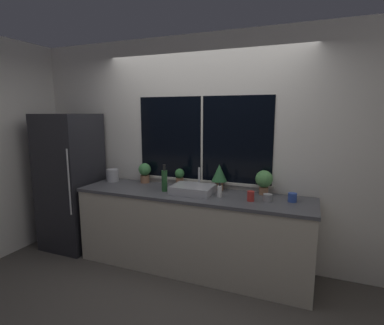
% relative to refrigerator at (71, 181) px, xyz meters
% --- Properties ---
extents(ground_plane, '(14.00, 14.00, 0.00)m').
position_rel_refrigerator_xyz_m(ground_plane, '(1.72, -0.29, -0.89)').
color(ground_plane, '#4C4742').
extents(wall_back, '(8.00, 0.09, 2.70)m').
position_rel_refrigerator_xyz_m(wall_back, '(1.72, 0.41, 0.46)').
color(wall_back, silver).
rests_on(wall_back, ground_plane).
extents(wall_left, '(0.06, 7.00, 2.70)m').
position_rel_refrigerator_xyz_m(wall_left, '(-0.61, 1.21, 0.46)').
color(wall_left, silver).
rests_on(wall_left, ground_plane).
extents(counter, '(2.69, 0.66, 0.90)m').
position_rel_refrigerator_xyz_m(counter, '(1.72, 0.03, -0.44)').
color(counter, beige).
rests_on(counter, ground_plane).
extents(refrigerator, '(0.65, 0.67, 1.78)m').
position_rel_refrigerator_xyz_m(refrigerator, '(0.00, 0.00, 0.00)').
color(refrigerator, '#232328').
rests_on(refrigerator, ground_plane).
extents(sink, '(0.46, 0.40, 0.26)m').
position_rel_refrigerator_xyz_m(sink, '(1.74, 0.03, 0.06)').
color(sink, '#ADADB2').
rests_on(sink, counter).
extents(potted_plant_far_left, '(0.16, 0.16, 0.25)m').
position_rel_refrigerator_xyz_m(potted_plant_far_left, '(0.97, 0.27, 0.15)').
color(potted_plant_far_left, '#9E6B4C').
rests_on(potted_plant_far_left, counter).
extents(potted_plant_center_left, '(0.12, 0.12, 0.22)m').
position_rel_refrigerator_xyz_m(potted_plant_center_left, '(1.47, 0.27, 0.13)').
color(potted_plant_center_left, '#9E6B4C').
rests_on(potted_plant_center_left, counter).
extents(potted_plant_center_right, '(0.18, 0.18, 0.30)m').
position_rel_refrigerator_xyz_m(potted_plant_center_right, '(1.97, 0.27, 0.19)').
color(potted_plant_center_right, '#9E6B4C').
rests_on(potted_plant_center_right, counter).
extents(potted_plant_far_right, '(0.19, 0.19, 0.27)m').
position_rel_refrigerator_xyz_m(potted_plant_far_right, '(2.48, 0.27, 0.17)').
color(potted_plant_far_right, '#9E6B4C').
rests_on(potted_plant_far_right, counter).
extents(soap_bottle, '(0.05, 0.05, 0.16)m').
position_rel_refrigerator_xyz_m(soap_bottle, '(2.06, -0.01, 0.08)').
color(soap_bottle, white).
rests_on(soap_bottle, counter).
extents(bottle_tall, '(0.07, 0.07, 0.31)m').
position_rel_refrigerator_xyz_m(bottle_tall, '(1.40, -0.02, 0.14)').
color(bottle_tall, '#235128').
rests_on(bottle_tall, counter).
extents(mug_red, '(0.07, 0.07, 0.10)m').
position_rel_refrigerator_xyz_m(mug_red, '(2.40, -0.03, 0.06)').
color(mug_red, '#B72D28').
rests_on(mug_red, counter).
extents(mug_grey, '(0.09, 0.09, 0.08)m').
position_rel_refrigerator_xyz_m(mug_grey, '(2.56, 0.03, 0.05)').
color(mug_grey, gray).
rests_on(mug_grey, counter).
extents(mug_blue, '(0.09, 0.09, 0.09)m').
position_rel_refrigerator_xyz_m(mug_blue, '(2.80, 0.10, 0.06)').
color(mug_blue, '#3351AD').
rests_on(mug_blue, counter).
extents(kettle, '(0.16, 0.16, 0.18)m').
position_rel_refrigerator_xyz_m(kettle, '(0.54, 0.18, 0.10)').
color(kettle, '#B2B2B7').
rests_on(kettle, counter).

